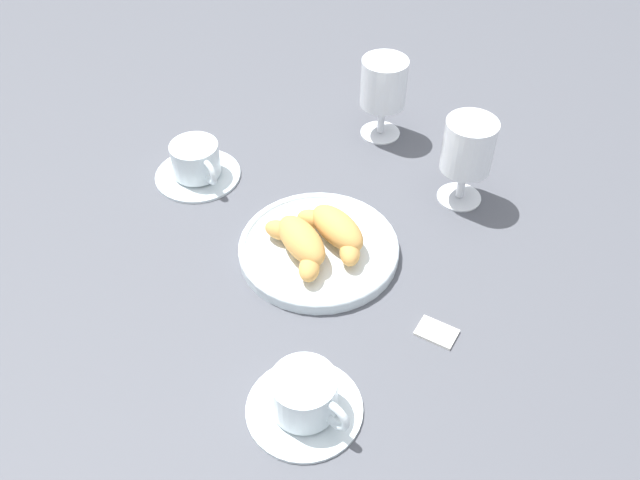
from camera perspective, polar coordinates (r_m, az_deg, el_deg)
The scene contains 9 objects.
ground_plane at distance 0.97m, azimuth 0.89°, elevation -0.71°, with size 2.20×2.20×0.00m, color #4C4F56.
pastry_plate at distance 0.95m, azimuth 0.00°, elevation -0.84°, with size 0.23×0.23×0.02m.
croissant_large at distance 0.94m, azimuth 1.31°, elevation 0.87°, with size 0.14×0.07×0.04m.
croissant_small at distance 0.92m, azimuth -1.67°, elevation -0.25°, with size 0.14×0.06×0.04m.
coffee_cup_near at distance 0.78m, azimuth -1.28°, elevation -13.17°, with size 0.14×0.14×0.06m.
coffee_cup_far at distance 1.09m, azimuth -10.35°, elevation 6.34°, with size 0.14×0.14×0.06m.
juice_glass_left at distance 1.01m, azimuth 12.36°, elevation 7.49°, with size 0.08×0.08×0.14m.
juice_glass_right at distance 1.14m, azimuth 5.38°, elevation 12.80°, with size 0.08×0.08×0.14m.
sugar_packet at distance 0.88m, azimuth 9.81°, elevation -7.59°, with size 0.05×0.03×0.01m, color white.
Camera 1 is at (-0.57, 0.37, 0.69)m, focal length 38.01 mm.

